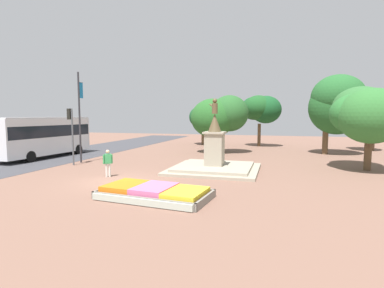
# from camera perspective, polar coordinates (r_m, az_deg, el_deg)

# --- Properties ---
(ground_plane) EXTENTS (85.28, 85.28, 0.00)m
(ground_plane) POSITION_cam_1_polar(r_m,az_deg,el_deg) (17.32, -14.08, -6.97)
(ground_plane) COLOR brown
(flower_planter) EXTENTS (5.17, 3.05, 0.55)m
(flower_planter) POSITION_cam_1_polar(r_m,az_deg,el_deg) (13.60, -7.36, -9.20)
(flower_planter) COLOR #38281C
(flower_planter) RESTS_ON ground_plane
(statue_monument) EXTENTS (5.80, 5.80, 4.79)m
(statue_monument) POSITION_cam_1_polar(r_m,az_deg,el_deg) (20.12, 4.29, -3.10)
(statue_monument) COLOR #9D937F
(statue_monument) RESTS_ON ground_plane
(traffic_light_mid_block) EXTENTS (0.41, 0.29, 4.19)m
(traffic_light_mid_block) POSITION_cam_1_polar(r_m,az_deg,el_deg) (23.81, -22.04, 3.19)
(traffic_light_mid_block) COLOR #4C5156
(traffic_light_mid_block) RESTS_ON ground_plane
(banner_pole) EXTENTS (0.14, 0.66, 7.00)m
(banner_pole) POSITION_cam_1_polar(r_m,az_deg,el_deg) (24.83, -20.61, 5.07)
(banner_pole) COLOR #2D2D33
(banner_pole) RESTS_ON ground_plane
(city_bus) EXTENTS (3.05, 9.29, 3.53)m
(city_bus) POSITION_cam_1_polar(r_m,az_deg,el_deg) (29.24, -26.50, 1.61)
(city_bus) COLOR silver
(city_bus) RESTS_ON ground_plane
(pedestrian_with_handbag) EXTENTS (0.44, 0.42, 1.64)m
(pedestrian_with_handbag) POSITION_cam_1_polar(r_m,az_deg,el_deg) (18.58, -15.74, -3.21)
(pedestrian_with_handbag) COLOR beige
(pedestrian_with_handbag) RESTS_ON ground_plane
(park_tree_far_left) EXTENTS (5.14, 4.79, 7.49)m
(park_tree_far_left) POSITION_cam_1_polar(r_m,az_deg,el_deg) (31.32, 25.99, 7.04)
(park_tree_far_left) COLOR brown
(park_tree_far_left) RESTS_ON ground_plane
(park_tree_behind_statue) EXTENTS (3.43, 3.77, 4.89)m
(park_tree_behind_statue) POSITION_cam_1_polar(r_m,az_deg,el_deg) (37.82, 1.85, 4.87)
(park_tree_behind_statue) COLOR brown
(park_tree_behind_statue) RESTS_ON ground_plane
(park_tree_far_right) EXTENTS (5.55, 4.35, 5.67)m
(park_tree_far_right) POSITION_cam_1_polar(r_m,az_deg,el_deg) (29.52, 5.36, 5.32)
(park_tree_far_right) COLOR #4C3823
(park_tree_far_right) RESTS_ON ground_plane
(park_tree_street_side) EXTENTS (4.79, 4.09, 6.07)m
(park_tree_street_side) POSITION_cam_1_polar(r_m,az_deg,el_deg) (36.66, 12.84, 6.56)
(park_tree_street_side) COLOR brown
(park_tree_street_side) RESTS_ON ground_plane
(park_tree_mid_canopy) EXTENTS (3.50, 3.95, 5.47)m
(park_tree_mid_canopy) POSITION_cam_1_polar(r_m,az_deg,el_deg) (36.33, 30.55, 4.99)
(park_tree_mid_canopy) COLOR brown
(park_tree_mid_canopy) RESTS_ON ground_plane
(park_tree_distant) EXTENTS (4.41, 5.36, 5.69)m
(park_tree_distant) POSITION_cam_1_polar(r_m,az_deg,el_deg) (22.91, 29.97, 5.17)
(park_tree_distant) COLOR brown
(park_tree_distant) RESTS_ON ground_plane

